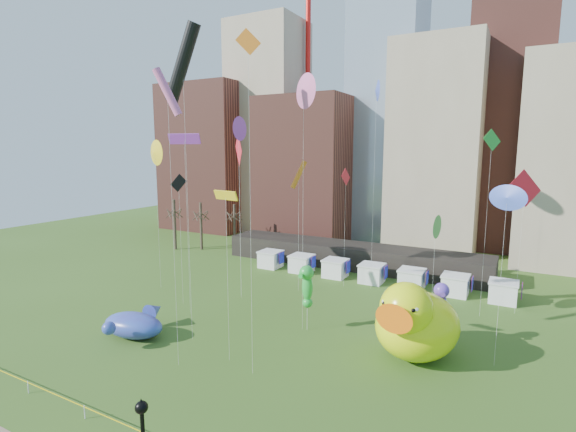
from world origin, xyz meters
The scene contains 26 objects.
skyline centered at (2.25, 61.06, 21.44)m, with size 101.00×23.00×68.00m.
pavilion centered at (-4.00, 42.00, 1.60)m, with size 38.00×6.00×3.20m, color black.
vendor_tents centered at (1.02, 36.00, 1.11)m, with size 33.24×2.80×2.40m.
bare_trees centered at (-30.17, 40.54, 4.01)m, with size 8.44×6.44×8.50m.
big_duck centered at (10.32, 17.92, 3.14)m, with size 7.65×9.42×6.85m.
small_duck centered at (8.87, 20.83, 1.57)m, with size 4.52×4.90×3.41m.
seahorse_green centered at (0.28, 18.78, 4.60)m, with size 1.50×1.80×6.27m.
seahorse_purple centered at (11.69, 21.22, 4.08)m, with size 1.57×1.81×5.68m.
whale_inflatable centered at (-12.79, 10.16, 1.18)m, with size 6.24×7.57×2.58m.
kite_0 centered at (-1.57, 32.86, 13.18)m, with size 0.33×2.08×14.57m.
kite_1 centered at (-5.62, 8.01, 20.75)m, with size 2.03×1.54×22.51m.
kite_2 centered at (-14.85, 18.71, 12.89)m, with size 0.60×1.86×14.24m.
kite_3 centered at (9.97, 27.16, 9.38)m, with size 0.42×2.28×10.52m.
kite_4 centered at (-21.05, 21.61, 16.37)m, with size 2.85×1.72×17.88m.
kite_5 centered at (16.14, 19.88, 13.21)m, with size 1.85×1.05×14.20m.
kite_6 centered at (0.18, 9.74, 22.55)m, with size 1.67×0.69×24.83m.
kite_7 centered at (-10.36, 23.42, 18.96)m, with size 0.90×2.62×20.29m.
kite_8 centered at (-10.84, 24.08, 16.64)m, with size 2.72×2.68×18.70m.
kite_9 centered at (-0.25, 18.92, 21.77)m, with size 2.51×2.31×23.30m.
kite_10 centered at (-7.87, 12.21, 23.70)m, with size 3.71×1.12×26.86m.
kite_11 centered at (14.17, 30.28, 17.08)m, with size 1.46×1.53×18.70m.
kite_12 centered at (-2.62, 10.61, 13.21)m, with size 2.37×0.80×13.68m.
kite_13 centered at (1.64, 33.66, 23.35)m, with size 1.23×2.27×24.57m.
kite_14 centered at (-5.70, 28.64, 13.87)m, with size 1.94×1.49×15.54m.
kite_15 centered at (-12.06, 16.73, 17.68)m, with size 3.30×1.26×18.28m.
kite_16 centered at (17.26, 32.88, 12.88)m, with size 2.86×2.50×14.86m.
Camera 1 is at (17.20, -15.74, 16.77)m, focal length 27.00 mm.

